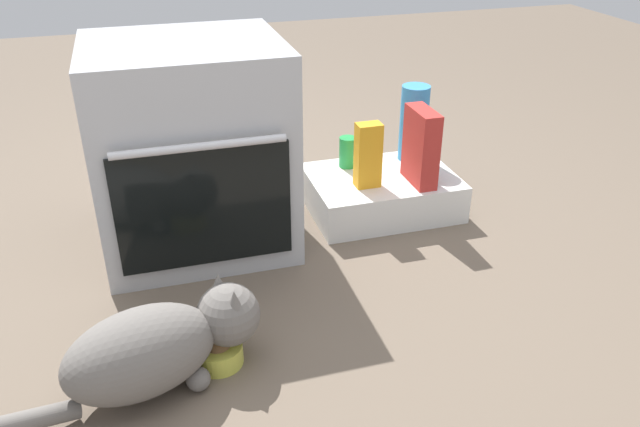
# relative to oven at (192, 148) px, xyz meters

# --- Properties ---
(ground) EXTENTS (8.00, 8.00, 0.00)m
(ground) POSITION_rel_oven_xyz_m (0.08, -0.46, -0.35)
(ground) COLOR #6B5B4C
(oven) EXTENTS (0.63, 0.60, 0.70)m
(oven) POSITION_rel_oven_xyz_m (0.00, 0.00, 0.00)
(oven) COLOR #B7BABF
(oven) RESTS_ON ground
(pantry_cabinet) EXTENTS (0.55, 0.40, 0.15)m
(pantry_cabinet) POSITION_rel_oven_xyz_m (0.70, 0.03, -0.28)
(pantry_cabinet) COLOR white
(pantry_cabinet) RESTS_ON ground
(food_bowl) EXTENTS (0.13, 0.13, 0.09)m
(food_bowl) POSITION_rel_oven_xyz_m (-0.04, -0.67, -0.32)
(food_bowl) COLOR #D1D14C
(food_bowl) RESTS_ON ground
(cat) EXTENTS (0.79, 0.33, 0.25)m
(cat) POSITION_rel_oven_xyz_m (-0.19, -0.72, -0.22)
(cat) COLOR slate
(cat) RESTS_ON ground
(water_bottle) EXTENTS (0.11, 0.11, 0.30)m
(water_bottle) POSITION_rel_oven_xyz_m (0.87, 0.14, -0.06)
(water_bottle) COLOR #388CD1
(water_bottle) RESTS_ON pantry_cabinet
(soda_can) EXTENTS (0.07, 0.07, 0.12)m
(soda_can) POSITION_rel_oven_xyz_m (0.60, 0.14, -0.15)
(soda_can) COLOR green
(soda_can) RESTS_ON pantry_cabinet
(juice_carton) EXTENTS (0.09, 0.06, 0.24)m
(juice_carton) POSITION_rel_oven_xyz_m (0.62, -0.04, -0.09)
(juice_carton) COLOR orange
(juice_carton) RESTS_ON pantry_cabinet
(cereal_box) EXTENTS (0.07, 0.18, 0.28)m
(cereal_box) POSITION_rel_oven_xyz_m (0.81, -0.06, -0.07)
(cereal_box) COLOR #B72D28
(cereal_box) RESTS_ON pantry_cabinet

